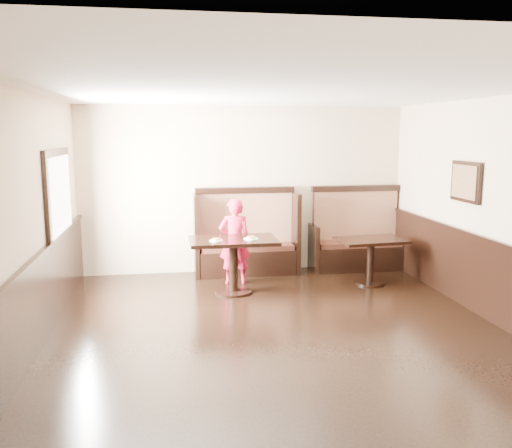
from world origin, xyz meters
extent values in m
plane|color=black|center=(0.00, 0.00, 0.00)|extent=(7.00, 7.00, 0.00)
plane|color=#C4AA8E|center=(0.00, 3.50, 1.40)|extent=(5.50, 0.00, 5.50)
plane|color=#C4AA8E|center=(0.00, -3.50, 1.40)|extent=(5.50, 0.00, 5.50)
plane|color=#C4AA8E|center=(-2.75, 0.00, 1.40)|extent=(0.00, 7.00, 7.00)
plane|color=white|center=(0.00, 0.00, 2.80)|extent=(7.00, 7.00, 0.00)
cube|color=black|center=(-2.72, 0.00, 0.50)|extent=(0.05, 6.90, 1.00)
cube|color=black|center=(-2.71, 1.90, 1.55)|extent=(0.05, 1.50, 1.20)
cube|color=white|center=(-2.69, 1.90, 1.55)|extent=(0.01, 1.30, 1.00)
cube|color=black|center=(2.71, 1.20, 1.70)|extent=(0.04, 0.70, 0.55)
cube|color=olive|center=(2.69, 1.20, 1.70)|extent=(0.01, 0.60, 0.45)
cube|color=black|center=(0.00, 3.22, 0.21)|extent=(1.60, 0.50, 0.42)
cube|color=#3D1C13|center=(0.00, 3.22, 0.46)|extent=(1.54, 0.46, 0.09)
cube|color=#4C130F|center=(0.00, 3.43, 0.90)|extent=(1.60, 0.12, 0.92)
cube|color=black|center=(0.00, 3.43, 1.40)|extent=(1.68, 0.16, 0.10)
cube|color=black|center=(-0.84, 3.32, 0.68)|extent=(0.07, 0.72, 1.36)
cube|color=black|center=(0.84, 3.32, 0.68)|extent=(0.07, 0.72, 1.36)
cube|color=black|center=(1.95, 3.22, 0.21)|extent=(1.50, 0.50, 0.42)
cube|color=#3D1C13|center=(1.95, 3.22, 0.46)|extent=(1.44, 0.46, 0.09)
cube|color=#4C130F|center=(1.95, 3.43, 0.90)|extent=(1.50, 0.12, 0.92)
cube|color=black|center=(1.95, 3.43, 1.40)|extent=(1.58, 0.16, 0.10)
cube|color=black|center=(1.16, 3.32, 0.40)|extent=(0.07, 0.72, 0.80)
cube|color=black|center=(2.74, 3.32, 0.40)|extent=(0.07, 0.72, 0.80)
cube|color=black|center=(-0.35, 2.18, 0.79)|extent=(1.29, 0.81, 0.05)
cylinder|color=black|center=(-0.35, 2.18, 0.38)|extent=(0.13, 0.13, 0.75)
cylinder|color=black|center=(-0.35, 2.18, 0.02)|extent=(0.56, 0.56, 0.03)
cube|color=black|center=(1.84, 2.32, 0.70)|extent=(1.09, 0.76, 0.05)
cylinder|color=black|center=(1.84, 2.32, 0.34)|extent=(0.11, 0.11, 0.66)
cylinder|color=black|center=(1.84, 2.32, 0.01)|extent=(0.49, 0.49, 0.03)
imported|color=red|center=(-0.27, 2.67, 0.68)|extent=(0.52, 0.36, 1.36)
cylinder|color=white|center=(-0.61, 2.07, 0.82)|extent=(0.19, 0.19, 0.01)
cylinder|color=tan|center=(-0.61, 2.07, 0.84)|extent=(0.12, 0.12, 0.02)
cylinder|color=#EABA54|center=(-0.61, 2.07, 0.85)|extent=(0.10, 0.10, 0.01)
cylinder|color=white|center=(-0.09, 2.12, 0.82)|extent=(0.22, 0.22, 0.01)
cylinder|color=tan|center=(-0.09, 2.12, 0.84)|extent=(0.13, 0.13, 0.02)
cylinder|color=#EABA54|center=(-0.09, 2.12, 0.85)|extent=(0.12, 0.12, 0.01)
camera|label=1|loc=(-1.27, -5.57, 2.37)|focal=38.00mm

